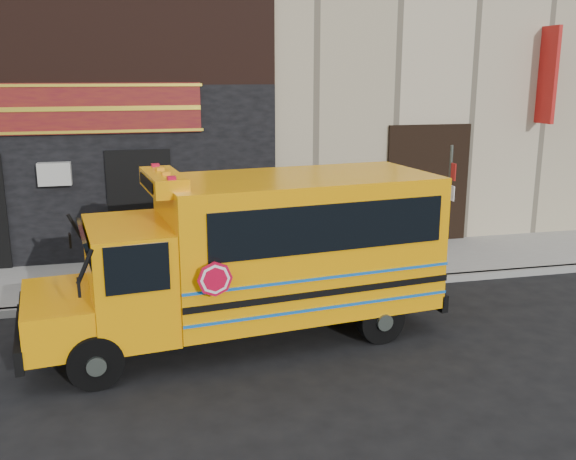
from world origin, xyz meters
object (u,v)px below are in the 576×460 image
(school_bus, at_px, (261,251))
(sign_pole, at_px, (449,206))
(cyclist, at_px, (151,286))
(bicycle, at_px, (143,308))

(school_bus, xyz_separation_m, sign_pole, (4.54, 2.19, 0.12))
(school_bus, relative_size, cyclist, 3.60)
(bicycle, relative_size, cyclist, 0.98)
(sign_pole, relative_size, bicycle, 1.52)
(cyclist, bearing_deg, school_bus, -71.65)
(sign_pole, xyz_separation_m, bicycle, (-6.52, -1.93, -1.04))
(school_bus, height_order, cyclist, school_bus)
(bicycle, xyz_separation_m, cyclist, (0.15, -0.10, 0.41))
(sign_pole, height_order, bicycle, sign_pole)
(bicycle, bearing_deg, sign_pole, -51.58)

